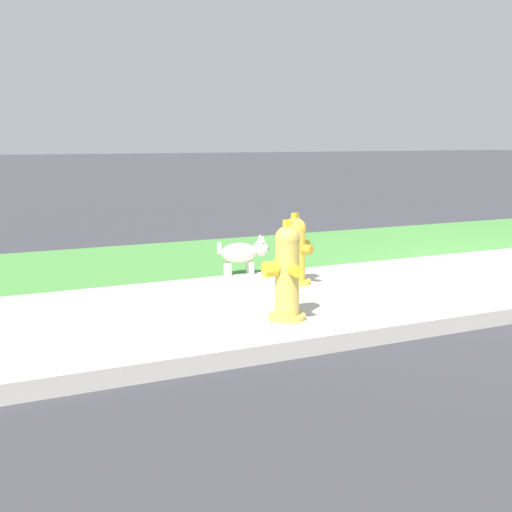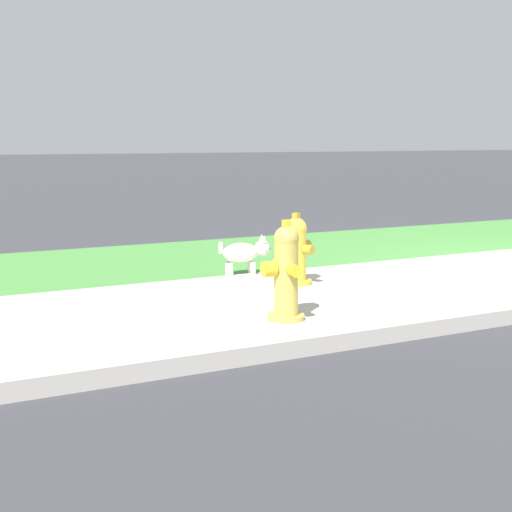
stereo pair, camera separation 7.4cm
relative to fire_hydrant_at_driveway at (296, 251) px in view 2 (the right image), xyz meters
The scene contains 4 objects.
grass_verge 3.49m from the fire_hydrant_at_driveway, 33.97° to the left, with size 18.00×2.52×0.01m, color #47893D.
fire_hydrant_at_driveway is the anchor object (origin of this frame).
fire_hydrant_mid_block 1.38m from the fire_hydrant_at_driveway, 123.00° to the right, with size 0.34×0.37×0.78m.
small_white_dog 0.71m from the fire_hydrant_at_driveway, 108.47° to the left, with size 0.54×0.27×0.41m.
Camera 2 is at (-6.21, -5.24, 1.39)m, focal length 50.00 mm.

